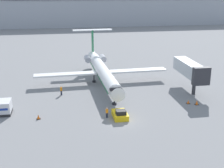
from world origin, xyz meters
TOP-DOWN VIEW (x-y plane):
  - ground_plane at (0.00, 0.00)m, footprint 600.00×600.00m
  - terminal_building at (0.00, 120.00)m, footprint 180.00×16.80m
  - airplane_main at (-0.52, 20.34)m, footprint 29.21×31.51m
  - pushback_tug at (-0.21, 1.19)m, footprint 2.26×3.73m
  - luggage_cart at (-18.92, 6.06)m, footprint 2.05×3.13m
  - worker_near_tug at (-2.30, 1.55)m, footprint 0.40×0.25m
  - worker_by_wing at (-9.47, 13.82)m, footprint 0.40×0.26m
  - traffic_cone_left at (-13.30, 2.86)m, footprint 0.66×0.66m
  - traffic_cone_right at (13.30, 5.33)m, footprint 0.68×0.68m
  - traffic_cone_mid at (14.60, 4.55)m, footprint 0.71×0.71m
  - jet_bridge at (16.33, 12.22)m, footprint 3.20×11.79m

SIDE VIEW (x-z plane):
  - ground_plane at x=0.00m, z-range 0.00..0.00m
  - traffic_cone_right at x=13.30m, z-range -0.02..0.65m
  - traffic_cone_left at x=-13.30m, z-range -0.02..0.77m
  - traffic_cone_mid at x=14.60m, z-range -0.02..0.80m
  - pushback_tug at x=-0.21m, z-range -0.23..1.38m
  - worker_near_tug at x=-2.30m, z-range 0.04..1.81m
  - worker_by_wing at x=-9.47m, z-range 0.05..1.90m
  - luggage_cart at x=-18.92m, z-range 0.00..2.30m
  - airplane_main at x=-0.52m, z-range -1.93..7.88m
  - jet_bridge at x=16.33m, z-range 1.35..7.54m
  - terminal_building at x=0.00m, z-range 0.03..14.72m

